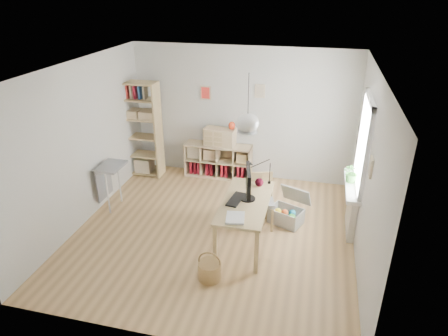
% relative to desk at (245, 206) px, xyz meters
% --- Properties ---
extents(ground, '(4.50, 4.50, 0.00)m').
position_rel_desk_xyz_m(ground, '(-0.55, 0.15, -0.66)').
color(ground, tan).
rests_on(ground, ground).
extents(room_shell, '(4.50, 4.50, 4.50)m').
position_rel_desk_xyz_m(room_shell, '(-0.00, 0.00, 1.34)').
color(room_shell, silver).
rests_on(room_shell, ground).
extents(window_unit, '(0.07, 1.16, 1.46)m').
position_rel_desk_xyz_m(window_unit, '(1.68, 0.75, 0.89)').
color(window_unit, white).
rests_on(window_unit, ground).
extents(radiator, '(0.10, 0.80, 0.80)m').
position_rel_desk_xyz_m(radiator, '(1.64, 0.75, -0.26)').
color(radiator, white).
rests_on(radiator, ground).
extents(windowsill, '(0.22, 1.20, 0.06)m').
position_rel_desk_xyz_m(windowsill, '(1.59, 0.75, 0.17)').
color(windowsill, white).
rests_on(windowsill, radiator).
extents(desk, '(0.70, 1.50, 0.75)m').
position_rel_desk_xyz_m(desk, '(0.00, 0.00, 0.00)').
color(desk, tan).
rests_on(desk, ground).
extents(cube_shelf, '(1.40, 0.38, 0.72)m').
position_rel_desk_xyz_m(cube_shelf, '(-1.02, 2.23, -0.36)').
color(cube_shelf, '#D2B78A').
rests_on(cube_shelf, ground).
extents(tall_bookshelf, '(0.80, 0.38, 2.00)m').
position_rel_desk_xyz_m(tall_bookshelf, '(-2.59, 1.95, 0.43)').
color(tall_bookshelf, tan).
rests_on(tall_bookshelf, ground).
extents(side_table, '(0.40, 0.55, 0.85)m').
position_rel_desk_xyz_m(side_table, '(-2.59, 0.50, 0.01)').
color(side_table, '#969799').
rests_on(side_table, ground).
extents(chair, '(0.55, 0.55, 0.91)m').
position_rel_desk_xyz_m(chair, '(0.13, 0.58, -0.14)').
color(chair, '#969799').
rests_on(chair, ground).
extents(wicker_basket, '(0.33, 0.32, 0.45)m').
position_rel_desk_xyz_m(wicker_basket, '(-0.31, -0.98, -0.51)').
color(wicker_basket, '#A47E4A').
rests_on(wicker_basket, ground).
extents(storage_chest, '(0.73, 0.77, 0.57)m').
position_rel_desk_xyz_m(storage_chest, '(0.61, 0.76, -0.47)').
color(storage_chest, silver).
rests_on(storage_chest, ground).
extents(monitor, '(0.24, 0.59, 0.51)m').
position_rel_desk_xyz_m(monitor, '(0.02, 0.06, 0.38)').
color(monitor, black).
rests_on(monitor, desk).
extents(keyboard, '(0.24, 0.48, 0.02)m').
position_rel_desk_xyz_m(keyboard, '(-0.15, -0.01, 0.10)').
color(keyboard, black).
rests_on(keyboard, desk).
extents(task_lamp, '(0.36, 0.13, 0.39)m').
position_rel_desk_xyz_m(task_lamp, '(0.09, 0.62, 0.36)').
color(task_lamp, black).
rests_on(task_lamp, desk).
extents(yarn_ball, '(0.14, 0.14, 0.14)m').
position_rel_desk_xyz_m(yarn_ball, '(0.12, 0.53, 0.16)').
color(yarn_ball, '#4C0A19').
rests_on(yarn_ball, desk).
extents(paper_tray, '(0.30, 0.36, 0.03)m').
position_rel_desk_xyz_m(paper_tray, '(-0.05, -0.53, 0.11)').
color(paper_tray, white).
rests_on(paper_tray, desk).
extents(drawer_chest, '(0.65, 0.34, 0.36)m').
position_rel_desk_xyz_m(drawer_chest, '(-0.96, 2.19, 0.24)').
color(drawer_chest, '#D2B78A').
rests_on(drawer_chest, cube_shelf).
extents(red_vase, '(0.14, 0.14, 0.17)m').
position_rel_desk_xyz_m(red_vase, '(-0.71, 2.19, 0.51)').
color(red_vase, '#AC260E').
rests_on(red_vase, drawer_chest).
extents(potted_plant, '(0.34, 0.30, 0.33)m').
position_rel_desk_xyz_m(potted_plant, '(1.57, 0.82, 0.37)').
color(potted_plant, '#306927').
rests_on(potted_plant, windowsill).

